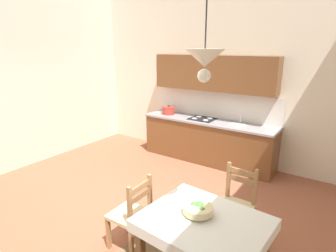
{
  "coord_description": "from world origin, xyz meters",
  "views": [
    {
      "loc": [
        2.51,
        -2.59,
        2.37
      ],
      "look_at": [
        0.14,
        0.89,
        1.16
      ],
      "focal_mm": 29.75,
      "sensor_mm": 36.0,
      "label": 1
    }
  ],
  "objects_px": {
    "kitchen_cabinetry": "(209,122)",
    "dining_chair_kitchen_side": "(236,205)",
    "fruit_bowl": "(198,209)",
    "pendant_lamp": "(205,59)",
    "dining_table": "(204,232)",
    "dining_chair_tv_side": "(132,215)"
  },
  "relations": [
    {
      "from": "dining_chair_kitchen_side",
      "to": "dining_table",
      "type": "bearing_deg",
      "value": -89.54
    },
    {
      "from": "dining_chair_tv_side",
      "to": "dining_chair_kitchen_side",
      "type": "distance_m",
      "value": 1.3
    },
    {
      "from": "dining_chair_tv_side",
      "to": "fruit_bowl",
      "type": "height_order",
      "value": "dining_chair_tv_side"
    },
    {
      "from": "fruit_bowl",
      "to": "pendant_lamp",
      "type": "bearing_deg",
      "value": -58.25
    },
    {
      "from": "dining_table",
      "to": "dining_chair_tv_side",
      "type": "height_order",
      "value": "dining_chair_tv_side"
    },
    {
      "from": "dining_chair_kitchen_side",
      "to": "fruit_bowl",
      "type": "distance_m",
      "value": 0.94
    },
    {
      "from": "dining_chair_tv_side",
      "to": "pendant_lamp",
      "type": "bearing_deg",
      "value": -6.94
    },
    {
      "from": "dining_table",
      "to": "fruit_bowl",
      "type": "height_order",
      "value": "fruit_bowl"
    },
    {
      "from": "dining_chair_kitchen_side",
      "to": "pendant_lamp",
      "type": "relative_size",
      "value": 1.16
    },
    {
      "from": "dining_table",
      "to": "dining_chair_kitchen_side",
      "type": "xyz_separation_m",
      "value": [
        -0.01,
        0.9,
        -0.17
      ]
    },
    {
      "from": "dining_chair_tv_side",
      "to": "fruit_bowl",
      "type": "bearing_deg",
      "value": 2.36
    },
    {
      "from": "kitchen_cabinetry",
      "to": "dining_chair_tv_side",
      "type": "xyz_separation_m",
      "value": [
        0.47,
        -2.96,
        -0.41
      ]
    },
    {
      "from": "kitchen_cabinetry",
      "to": "dining_chair_tv_side",
      "type": "distance_m",
      "value": 3.02
    },
    {
      "from": "kitchen_cabinetry",
      "to": "pendant_lamp",
      "type": "height_order",
      "value": "pendant_lamp"
    },
    {
      "from": "dining_table",
      "to": "dining_chair_tv_side",
      "type": "xyz_separation_m",
      "value": [
        -0.95,
        0.01,
        -0.17
      ]
    },
    {
      "from": "dining_chair_kitchen_side",
      "to": "fruit_bowl",
      "type": "height_order",
      "value": "dining_chair_kitchen_side"
    },
    {
      "from": "fruit_bowl",
      "to": "dining_chair_kitchen_side",
      "type": "bearing_deg",
      "value": 84.3
    },
    {
      "from": "kitchen_cabinetry",
      "to": "dining_table",
      "type": "distance_m",
      "value": 3.29
    },
    {
      "from": "kitchen_cabinetry",
      "to": "dining_table",
      "type": "xyz_separation_m",
      "value": [
        1.42,
        -2.96,
        -0.24
      ]
    },
    {
      "from": "kitchen_cabinetry",
      "to": "fruit_bowl",
      "type": "xyz_separation_m",
      "value": [
        1.33,
        -2.92,
        -0.04
      ]
    },
    {
      "from": "kitchen_cabinetry",
      "to": "dining_chair_kitchen_side",
      "type": "bearing_deg",
      "value": -55.59
    },
    {
      "from": "dining_table",
      "to": "pendant_lamp",
      "type": "relative_size",
      "value": 1.55
    }
  ]
}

